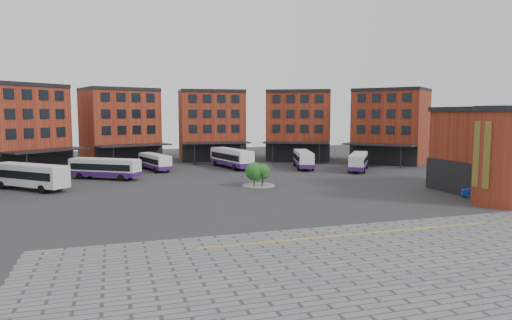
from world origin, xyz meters
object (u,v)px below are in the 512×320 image
object	(u,v)px
tree_island	(259,173)
bus_c	(155,162)
bus_a	(29,175)
bus_e	(303,159)
bus_d	(231,158)
bus_f	(359,161)
bus_b	(105,168)
blue_car	(479,193)

from	to	relation	value
tree_island	bus_c	bearing A→B (deg)	118.55
bus_a	bus_e	xyz separation A→B (m)	(42.72, 10.76, -0.29)
bus_d	bus_f	xyz separation A→B (m)	(19.82, -10.20, -0.23)
bus_b	bus_d	size ratio (longest dim) A/B	0.85
bus_b	bus_f	distance (m)	41.36
bus_f	bus_c	bearing A→B (deg)	-163.60
bus_b	blue_car	bearing A→B (deg)	-91.27
bus_a	bus_c	world-z (taller)	bus_a
bus_c	bus_e	bearing A→B (deg)	-26.70
bus_c	bus_d	size ratio (longest dim) A/B	0.82
bus_c	bus_d	bearing A→B (deg)	-19.06
bus_f	bus_d	bearing A→B (deg)	-172.61
bus_f	blue_car	bearing A→B (deg)	-54.38
bus_a	bus_c	xyz separation A→B (m)	(17.09, 15.67, -0.44)
bus_c	bus_e	world-z (taller)	bus_e
bus_e	blue_car	distance (m)	33.65
bus_b	bus_c	distance (m)	11.73
bus_a	blue_car	size ratio (longest dim) A/B	2.69
bus_c	blue_car	distance (m)	50.48
tree_island	bus_b	world-z (taller)	tree_island
bus_e	blue_car	size ratio (longest dim) A/B	2.92
bus_c	tree_island	bearing A→B (deg)	-77.31
bus_a	bus_c	size ratio (longest dim) A/B	1.01
bus_f	tree_island	bearing A→B (deg)	-118.52
bus_a	bus_d	world-z (taller)	bus_d
bus_b	blue_car	distance (m)	50.85
bus_a	bus_c	distance (m)	23.19
bus_a	blue_car	distance (m)	55.34
bus_c	blue_car	xyz separation A→B (m)	(33.73, -37.55, -0.89)
bus_d	bus_e	bearing A→B (deg)	-31.17
bus_d	tree_island	bearing A→B (deg)	-106.66
bus_b	bus_d	bearing A→B (deg)	-36.53
bus_a	bus_b	bearing A→B (deg)	-8.56
bus_a	bus_d	distance (m)	33.98
tree_island	bus_a	xyz separation A→B (m)	(-28.95, 6.12, 0.11)
tree_island	blue_car	world-z (taller)	tree_island
tree_island	blue_car	bearing A→B (deg)	-35.77
bus_d	blue_car	size ratio (longest dim) A/B	3.23
bus_c	bus_e	distance (m)	26.10
bus_a	blue_car	xyz separation A→B (m)	(50.82, -21.88, -1.33)
bus_b	bus_e	bearing A→B (deg)	-50.32
bus_b	bus_f	size ratio (longest dim) A/B	1.04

